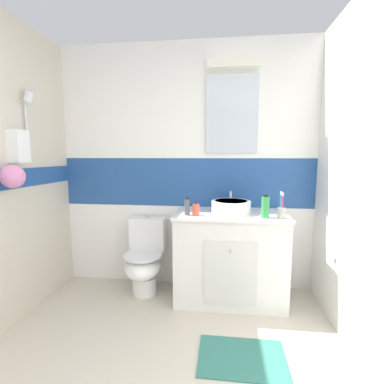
{
  "coord_description": "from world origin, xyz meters",
  "views": [
    {
      "loc": [
        0.4,
        -0.4,
        1.37
      ],
      "look_at": [
        0.13,
        1.88,
        1.07
      ],
      "focal_mm": 25.57,
      "sensor_mm": 36.0,
      "label": 1
    }
  ],
  "objects_px": {
    "toothbrush_cup": "(281,211)",
    "deodorant_spray_can": "(187,207)",
    "toilet": "(145,259)",
    "soap_dispenser": "(196,210)",
    "shampoo_bottle_tall": "(265,207)",
    "sink_basin": "(231,206)"
  },
  "relations": [
    {
      "from": "sink_basin",
      "to": "soap_dispenser",
      "type": "xyz_separation_m",
      "value": [
        -0.31,
        -0.16,
        -0.01
      ]
    },
    {
      "from": "shampoo_bottle_tall",
      "to": "deodorant_spray_can",
      "type": "xyz_separation_m",
      "value": [
        -0.68,
        0.02,
        -0.02
      ]
    },
    {
      "from": "toilet",
      "to": "shampoo_bottle_tall",
      "type": "bearing_deg",
      "value": -10.56
    },
    {
      "from": "toilet",
      "to": "soap_dispenser",
      "type": "height_order",
      "value": "soap_dispenser"
    },
    {
      "from": "toothbrush_cup",
      "to": "soap_dispenser",
      "type": "xyz_separation_m",
      "value": [
        -0.73,
        0.03,
        -0.01
      ]
    },
    {
      "from": "toilet",
      "to": "toothbrush_cup",
      "type": "xyz_separation_m",
      "value": [
        1.26,
        -0.22,
        0.56
      ]
    },
    {
      "from": "soap_dispenser",
      "to": "toothbrush_cup",
      "type": "bearing_deg",
      "value": -2.13
    },
    {
      "from": "sink_basin",
      "to": "toothbrush_cup",
      "type": "height_order",
      "value": "toothbrush_cup"
    },
    {
      "from": "toothbrush_cup",
      "to": "soap_dispenser",
      "type": "relative_size",
      "value": 1.6
    },
    {
      "from": "shampoo_bottle_tall",
      "to": "deodorant_spray_can",
      "type": "bearing_deg",
      "value": 178.01
    },
    {
      "from": "toothbrush_cup",
      "to": "soap_dispenser",
      "type": "distance_m",
      "value": 0.73
    },
    {
      "from": "toilet",
      "to": "shampoo_bottle_tall",
      "type": "xyz_separation_m",
      "value": [
        1.13,
        -0.21,
        0.59
      ]
    },
    {
      "from": "sink_basin",
      "to": "toilet",
      "type": "bearing_deg",
      "value": 178.23
    },
    {
      "from": "toothbrush_cup",
      "to": "soap_dispenser",
      "type": "bearing_deg",
      "value": 177.87
    },
    {
      "from": "toilet",
      "to": "deodorant_spray_can",
      "type": "xyz_separation_m",
      "value": [
        0.45,
        -0.19,
        0.57
      ]
    },
    {
      "from": "toilet",
      "to": "shampoo_bottle_tall",
      "type": "height_order",
      "value": "shampoo_bottle_tall"
    },
    {
      "from": "toilet",
      "to": "toothbrush_cup",
      "type": "bearing_deg",
      "value": -9.8
    },
    {
      "from": "shampoo_bottle_tall",
      "to": "sink_basin",
      "type": "bearing_deg",
      "value": 147.1
    },
    {
      "from": "toothbrush_cup",
      "to": "deodorant_spray_can",
      "type": "height_order",
      "value": "toothbrush_cup"
    },
    {
      "from": "toothbrush_cup",
      "to": "deodorant_spray_can",
      "type": "bearing_deg",
      "value": 177.81
    },
    {
      "from": "sink_basin",
      "to": "toilet",
      "type": "distance_m",
      "value": 1.01
    },
    {
      "from": "deodorant_spray_can",
      "to": "soap_dispenser",
      "type": "bearing_deg",
      "value": -2.73
    }
  ]
}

